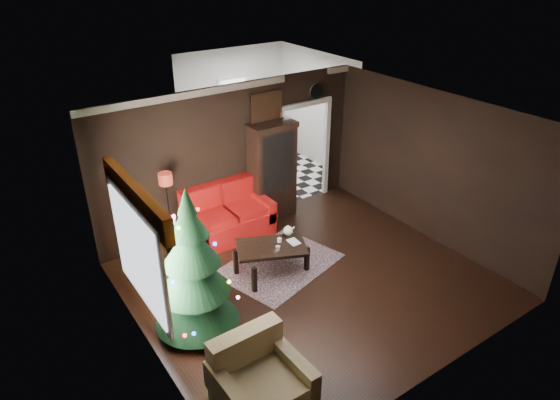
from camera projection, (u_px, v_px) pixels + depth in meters
floor at (310, 281)px, 8.26m from camera, size 5.50×5.50×0.00m
ceiling at (316, 121)px, 6.97m from camera, size 5.50×5.50×0.00m
wall_back at (233, 157)px, 9.45m from camera, size 5.50×0.00×5.50m
wall_front at (444, 292)px, 5.79m from camera, size 5.50×0.00×5.50m
wall_left at (141, 267)px, 6.24m from camera, size 0.00×5.50×5.50m
wall_right at (433, 167)px, 9.00m from camera, size 0.00×5.50×5.50m
doorway at (303, 154)px, 10.46m from camera, size 1.10×0.10×2.10m
left_window at (138, 255)px, 6.38m from camera, size 0.05×1.60×1.40m
valance at (135, 197)px, 6.04m from camera, size 0.12×2.10×0.35m
kitchen_floor at (266, 175)px, 12.04m from camera, size 3.00×3.00×0.00m
kitchen_window at (233, 93)px, 12.32m from camera, size 0.70×0.06×0.70m
rug at (280, 264)px, 8.69m from camera, size 2.28×1.91×0.01m
loveseat at (228, 213)px, 9.33m from camera, size 1.70×0.90×1.00m
curio_cabinet at (272, 173)px, 9.86m from camera, size 0.90×0.45×1.90m
floor_lamp at (170, 213)px, 8.64m from camera, size 0.34×0.34×1.53m
christmas_tree at (193, 268)px, 6.80m from camera, size 1.54×1.54×2.32m
armchair at (262, 383)px, 5.77m from camera, size 1.03×1.03×1.03m
coffee_table at (271, 259)px, 8.38m from camera, size 1.33×1.10×0.52m
teapot at (288, 231)px, 8.53m from camera, size 0.20×0.20×0.18m
cup_a at (278, 248)px, 8.15m from camera, size 0.08×0.08×0.06m
cup_b at (279, 240)px, 8.37m from camera, size 0.08×0.08×0.07m
book at (290, 238)px, 8.27m from camera, size 0.17×0.03×0.23m
wall_clock at (316, 91)px, 9.94m from camera, size 0.32×0.32×0.06m
painting at (266, 107)px, 9.40m from camera, size 0.62×0.05×0.52m
kitchen_counter at (240, 143)px, 12.71m from camera, size 1.80×0.60×0.90m
kitchen_table at (262, 168)px, 11.50m from camera, size 0.70×0.70×0.75m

